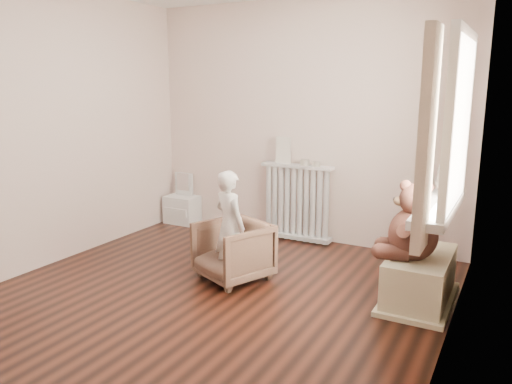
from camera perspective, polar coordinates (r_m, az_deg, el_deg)
The scene contains 18 objects.
floor at distance 4.25m, azimuth -4.76°, elevation -11.54°, with size 3.60×3.60×0.01m, color black.
back_wall at distance 5.50m, azimuth 5.36°, elevation 7.91°, with size 3.60×0.02×2.60m, color beige.
left_wall at distance 5.13m, azimuth -22.28°, elevation 6.74°, with size 0.02×3.60×2.60m, color beige.
right_wall at distance 3.29m, azimuth 22.16°, elevation 4.14°, with size 0.02×3.60×2.60m, color beige.
window at distance 3.58m, azimuth 22.28°, elevation 7.13°, with size 0.03×0.90×1.10m, color white.
window_sill at distance 3.68m, azimuth 20.16°, elevation -1.76°, with size 0.22×1.10×0.06m, color silver.
curtain_left at distance 3.04m, azimuth 18.89°, elevation 5.48°, with size 0.06×0.26×1.30m, color tan.
curtain_right at distance 4.16m, azimuth 21.59°, elevation 6.95°, with size 0.06×0.26×1.30m, color tan.
radiator at distance 5.54m, azimuth 4.65°, elevation -1.60°, with size 0.81×0.15×0.85m, color silver.
paper_doll at distance 5.49m, azimuth 3.14°, elevation 4.79°, with size 0.18×0.02×0.29m, color beige.
tin_a at distance 5.41m, azimuth 5.60°, elevation 3.37°, with size 0.10×0.10×0.06m, color #A59E8C.
tin_b at distance 5.36m, azimuth 6.93°, elevation 3.19°, with size 0.08×0.08×0.05m, color #A59E8C.
toy_vanity at distance 6.30m, azimuth -8.46°, elevation -1.06°, with size 0.40×0.28×0.63m, color silver.
armchair at distance 4.46m, azimuth -2.65°, elevation -6.75°, with size 0.56×0.58×0.52m, color brown.
child at distance 4.34m, azimuth -3.02°, elevation -3.87°, with size 0.36×0.23×0.98m, color white.
toy_bench at distance 4.24m, azimuth 18.21°, elevation -9.28°, with size 0.45×0.84×0.40m, color beige.
teddy_bear at distance 3.99m, azimuth 17.59°, elevation -3.47°, with size 0.49×0.38×0.60m, color #3A1C15, non-canonical shape.
plush_cat at distance 4.03m, azimuth 20.97°, elevation 1.24°, with size 0.18×0.29×0.24m, color gray, non-canonical shape.
Camera 1 is at (2.14, -3.25, 1.71)m, focal length 35.00 mm.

